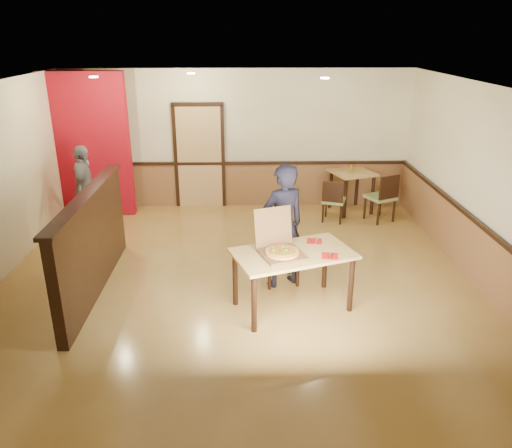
{
  "coord_description": "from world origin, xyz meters",
  "views": [
    {
      "loc": [
        0.13,
        -6.61,
        3.48
      ],
      "look_at": [
        0.28,
        0.0,
        0.91
      ],
      "focal_mm": 35.0,
      "sensor_mm": 36.0,
      "label": 1
    }
  ],
  "objects_px": {
    "diner": "(283,226)",
    "side_chair_left": "(333,199)",
    "main_table": "(293,260)",
    "side_chair_right": "(383,196)",
    "diner_chair": "(279,244)",
    "condiment": "(351,169)",
    "side_table": "(352,180)",
    "passerby": "(85,188)",
    "pizza_box": "(280,249)"
  },
  "relations": [
    {
      "from": "diner",
      "to": "side_chair_left",
      "type": "bearing_deg",
      "value": -140.92
    },
    {
      "from": "main_table",
      "to": "side_chair_right",
      "type": "xyz_separation_m",
      "value": [
        2.03,
        3.21,
        -0.18
      ]
    },
    {
      "from": "diner_chair",
      "to": "condiment",
      "type": "height_order",
      "value": "diner_chair"
    },
    {
      "from": "side_chair_left",
      "to": "diner",
      "type": "bearing_deg",
      "value": 84.2
    },
    {
      "from": "main_table",
      "to": "side_table",
      "type": "bearing_deg",
      "value": 48.05
    },
    {
      "from": "main_table",
      "to": "passerby",
      "type": "bearing_deg",
      "value": 119.9
    },
    {
      "from": "diner_chair",
      "to": "passerby",
      "type": "relative_size",
      "value": 0.66
    },
    {
      "from": "side_table",
      "to": "side_chair_left",
      "type": "bearing_deg",
      "value": -127.69
    },
    {
      "from": "condiment",
      "to": "pizza_box",
      "type": "bearing_deg",
      "value": -113.7
    },
    {
      "from": "main_table",
      "to": "side_chair_right",
      "type": "relative_size",
      "value": 1.8
    },
    {
      "from": "diner",
      "to": "main_table",
      "type": "bearing_deg",
      "value": 71.11
    },
    {
      "from": "side_chair_right",
      "to": "diner",
      "type": "bearing_deg",
      "value": 23.14
    },
    {
      "from": "side_chair_left",
      "to": "side_table",
      "type": "height_order",
      "value": "same"
    },
    {
      "from": "side_table",
      "to": "condiment",
      "type": "relative_size",
      "value": 6.57
    },
    {
      "from": "side_chair_left",
      "to": "side_table",
      "type": "xyz_separation_m",
      "value": [
        0.47,
        0.61,
        0.2
      ]
    },
    {
      "from": "diner_chair",
      "to": "side_chair_right",
      "type": "relative_size",
      "value": 1.08
    },
    {
      "from": "main_table",
      "to": "side_chair_right",
      "type": "distance_m",
      "value": 3.8
    },
    {
      "from": "side_table",
      "to": "pizza_box",
      "type": "xyz_separation_m",
      "value": [
        -1.72,
        -3.88,
        0.23
      ]
    },
    {
      "from": "diner",
      "to": "passerby",
      "type": "bearing_deg",
      "value": -60.02
    },
    {
      "from": "diner_chair",
      "to": "condiment",
      "type": "xyz_separation_m",
      "value": [
        1.63,
        2.93,
        0.35
      ]
    },
    {
      "from": "side_table",
      "to": "diner",
      "type": "relative_size",
      "value": 0.54
    },
    {
      "from": "side_chair_left",
      "to": "passerby",
      "type": "xyz_separation_m",
      "value": [
        -4.64,
        -0.19,
        0.33
      ]
    },
    {
      "from": "side_chair_right",
      "to": "side_table",
      "type": "xyz_separation_m",
      "value": [
        -0.48,
        0.61,
        0.13
      ]
    },
    {
      "from": "diner_chair",
      "to": "pizza_box",
      "type": "relative_size",
      "value": 1.39
    },
    {
      "from": "diner",
      "to": "pizza_box",
      "type": "xyz_separation_m",
      "value": [
        -0.08,
        -0.74,
        -0.03
      ]
    },
    {
      "from": "side_chair_left",
      "to": "condiment",
      "type": "bearing_deg",
      "value": -108.63
    },
    {
      "from": "passerby",
      "to": "pizza_box",
      "type": "relative_size",
      "value": 2.11
    },
    {
      "from": "side_chair_left",
      "to": "passerby",
      "type": "bearing_deg",
      "value": 21.39
    },
    {
      "from": "side_chair_left",
      "to": "diner",
      "type": "xyz_separation_m",
      "value": [
        -1.17,
        -2.53,
        0.45
      ]
    },
    {
      "from": "main_table",
      "to": "pizza_box",
      "type": "bearing_deg",
      "value": 178.13
    },
    {
      "from": "main_table",
      "to": "diner",
      "type": "relative_size",
      "value": 0.95
    },
    {
      "from": "side_chair_right",
      "to": "side_chair_left",
      "type": "bearing_deg",
      "value": -27.12
    },
    {
      "from": "main_table",
      "to": "side_table",
      "type": "distance_m",
      "value": 4.12
    },
    {
      "from": "passerby",
      "to": "pizza_box",
      "type": "bearing_deg",
      "value": -139.53
    },
    {
      "from": "diner_chair",
      "to": "side_table",
      "type": "height_order",
      "value": "diner_chair"
    },
    {
      "from": "side_table",
      "to": "main_table",
      "type": "bearing_deg",
      "value": -112.1
    },
    {
      "from": "diner_chair",
      "to": "passerby",
      "type": "xyz_separation_m",
      "value": [
        -3.43,
        2.18,
        0.22
      ]
    },
    {
      "from": "diner_chair",
      "to": "side_chair_left",
      "type": "xyz_separation_m",
      "value": [
        1.21,
        2.38,
        -0.11
      ]
    },
    {
      "from": "side_chair_left",
      "to": "side_chair_right",
      "type": "distance_m",
      "value": 0.95
    },
    {
      "from": "diner",
      "to": "pizza_box",
      "type": "height_order",
      "value": "diner"
    },
    {
      "from": "main_table",
      "to": "condiment",
      "type": "bearing_deg",
      "value": 48.36
    },
    {
      "from": "side_table",
      "to": "pizza_box",
      "type": "relative_size",
      "value": 1.32
    },
    {
      "from": "side_table",
      "to": "diner",
      "type": "bearing_deg",
      "value": -117.57
    },
    {
      "from": "passerby",
      "to": "pizza_box",
      "type": "xyz_separation_m",
      "value": [
        3.39,
        -3.07,
        0.1
      ]
    },
    {
      "from": "diner_chair",
      "to": "pizza_box",
      "type": "distance_m",
      "value": 0.94
    },
    {
      "from": "passerby",
      "to": "side_chair_left",
      "type": "bearing_deg",
      "value": -94.96
    },
    {
      "from": "diner_chair",
      "to": "side_chair_right",
      "type": "xyz_separation_m",
      "value": [
        2.16,
        2.37,
        -0.04
      ]
    },
    {
      "from": "pizza_box",
      "to": "condiment",
      "type": "relative_size",
      "value": 4.96
    },
    {
      "from": "side_table",
      "to": "condiment",
      "type": "height_order",
      "value": "condiment"
    },
    {
      "from": "main_table",
      "to": "side_table",
      "type": "relative_size",
      "value": 1.75
    }
  ]
}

